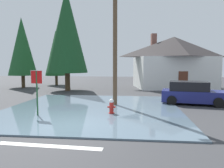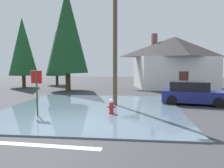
{
  "view_description": "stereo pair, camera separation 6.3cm",
  "coord_description": "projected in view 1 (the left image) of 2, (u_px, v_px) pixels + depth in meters",
  "views": [
    {
      "loc": [
        2.92,
        -9.33,
        2.7
      ],
      "look_at": [
        1.52,
        4.09,
        1.51
      ],
      "focal_mm": 35.34,
      "sensor_mm": 36.0,
      "label": 1
    },
    {
      "loc": [
        2.99,
        -9.32,
        2.7
      ],
      "look_at": [
        1.52,
        4.09,
        1.51
      ],
      "focal_mm": 35.34,
      "sensor_mm": 36.0,
      "label": 2
    }
  ],
  "objects": [
    {
      "name": "ground_plane",
      "position": [
        69.0,
        127.0,
        9.79
      ],
      "size": [
        80.0,
        80.0,
        0.1
      ],
      "primitive_type": "cube",
      "color": "#38383A"
    },
    {
      "name": "flood_puddle",
      "position": [
        93.0,
        109.0,
        13.36
      ],
      "size": [
        10.36,
        10.75,
        0.07
      ],
      "primitive_type": "cube",
      "color": "slate",
      "rests_on": "ground"
    },
    {
      "name": "lane_stop_bar",
      "position": [
        49.0,
        146.0,
        7.32
      ],
      "size": [
        3.69,
        0.52,
        0.01
      ],
      "primitive_type": "cube",
      "rotation": [
        0.0,
        0.0,
        -0.06
      ],
      "color": "silver",
      "rests_on": "ground"
    },
    {
      "name": "stop_sign_near",
      "position": [
        37.0,
        84.0,
        11.35
      ],
      "size": [
        0.69,
        0.16,
        2.4
      ],
      "color": "#1E4C28",
      "rests_on": "ground"
    },
    {
      "name": "fire_hydrant",
      "position": [
        111.0,
        107.0,
        11.89
      ],
      "size": [
        0.43,
        0.37,
        0.86
      ],
      "color": "#AD231E",
      "rests_on": "ground"
    },
    {
      "name": "utility_pole",
      "position": [
        115.0,
        27.0,
        14.04
      ],
      "size": [
        1.6,
        0.28,
        9.79
      ],
      "color": "brown",
      "rests_on": "ground"
    },
    {
      "name": "house",
      "position": [
        174.0,
        61.0,
        25.66
      ],
      "size": [
        10.14,
        7.78,
        6.37
      ],
      "color": "silver",
      "rests_on": "ground"
    },
    {
      "name": "parked_car",
      "position": [
        192.0,
        93.0,
        15.04
      ],
      "size": [
        4.44,
        2.62,
        1.55
      ],
      "color": "navy",
      "rests_on": "ground"
    },
    {
      "name": "pine_tree_tall_left",
      "position": [
        67.0,
        31.0,
        22.29
      ],
      "size": [
        4.17,
        4.17,
        10.42
      ],
      "color": "#4C3823",
      "rests_on": "ground"
    },
    {
      "name": "pine_tree_mid_left",
      "position": [
        56.0,
        53.0,
        28.66
      ],
      "size": [
        2.83,
        2.83,
        7.08
      ],
      "color": "#4C3823",
      "rests_on": "ground"
    },
    {
      "name": "pine_tree_short_left",
      "position": [
        22.0,
        47.0,
        25.5
      ],
      "size": [
        3.24,
        3.24,
        8.11
      ],
      "color": "#4C3823",
      "rests_on": "ground"
    }
  ]
}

